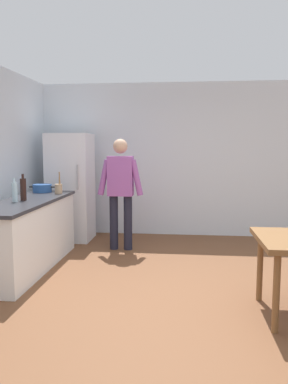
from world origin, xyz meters
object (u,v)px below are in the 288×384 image
object	(u,v)px
cooking_pot	(42,188)
utensil_jar	(59,188)
person	(121,187)
bottle_wine_dark	(23,189)
bottle_water_clear	(15,192)
refrigerator	(71,187)

from	to	relation	value
cooking_pot	utensil_jar	xyz separation A→B (m)	(0.30, -0.14, 0.02)
person	bottle_wine_dark	size ratio (longest dim) A/B	5.00
person	cooking_pot	bearing A→B (deg)	-170.54
bottle_water_clear	bottle_wine_dark	bearing A→B (deg)	74.47
cooking_pot	utensil_jar	size ratio (longest dim) A/B	1.25
bottle_wine_dark	refrigerator	bearing A→B (deg)	85.53
utensil_jar	bottle_wine_dark	size ratio (longest dim) A/B	0.94
bottle_water_clear	person	bearing A→B (deg)	47.49
cooking_pot	bottle_water_clear	xyz separation A→B (m)	(0.04, -1.03, 0.07)
cooking_pot	bottle_water_clear	distance (m)	1.03
bottle_wine_dark	person	bearing A→B (deg)	44.75
person	utensil_jar	distance (m)	0.92
cooking_pot	bottle_water_clear	size ratio (longest dim) A/B	1.33
cooking_pot	utensil_jar	distance (m)	0.33
refrigerator	utensil_jar	distance (m)	0.90
bottle_wine_dark	bottle_water_clear	xyz separation A→B (m)	(-0.04, -0.15, -0.02)
refrigerator	bottle_wine_dark	world-z (taller)	refrigerator
person	utensil_jar	size ratio (longest dim) A/B	5.31
refrigerator	bottle_wine_dark	distance (m)	1.63
bottle_wine_dark	cooking_pot	bearing A→B (deg)	95.62
refrigerator	utensil_jar	world-z (taller)	refrigerator
refrigerator	cooking_pot	bearing A→B (deg)	-105.89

